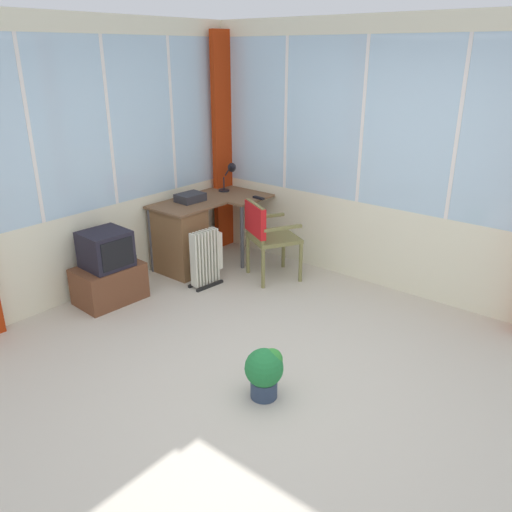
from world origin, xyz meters
The scene contains 12 objects.
ground centered at (0.00, 0.00, -0.03)m, with size 5.12×5.74×0.06m, color beige.
north_window_panel centered at (0.00, 2.40, 1.34)m, with size 4.12×0.07×2.68m.
east_window_panel centered at (2.09, 0.00, 1.34)m, with size 0.07×4.74×2.68m.
curtain_corner centered at (1.96, 2.27, 1.29)m, with size 0.33×0.07×2.58m, color #AA2D0C.
desk centered at (1.02, 2.05, 0.42)m, with size 1.32×0.81×0.77m.
desk_lamp centered at (1.85, 2.06, 0.99)m, with size 0.24×0.20×0.34m.
tv_remote centered at (1.76, 1.57, 0.78)m, with size 0.04×0.15×0.02m, color black.
paper_tray centered at (1.20, 2.10, 0.82)m, with size 0.30×0.23×0.09m, color #2C2B30.
wooden_armchair centered at (1.41, 1.21, 0.57)m, with size 0.65×0.65×0.87m.
tv_on_stand centered at (0.01, 2.06, 0.32)m, with size 0.66×0.47×0.74m.
space_heater centered at (0.90, 1.58, 0.31)m, with size 0.40×0.21×0.62m.
potted_plant centered at (-0.23, -0.11, 0.22)m, with size 0.28×0.28×0.39m.
Camera 1 is at (-2.71, -2.05, 2.36)m, focal length 36.37 mm.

